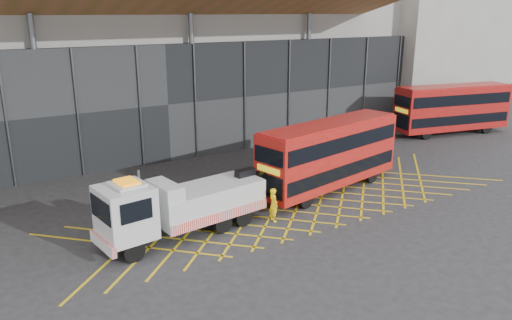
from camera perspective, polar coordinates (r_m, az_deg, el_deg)
ground_plane at (r=25.11m, az=-4.07°, el=-7.13°), size 120.00×120.00×0.00m
road_markings at (r=27.46m, az=4.86°, el=-4.99°), size 26.36×7.16×0.01m
construction_building at (r=40.79m, az=-14.34°, el=14.56°), size 55.00×23.97×18.00m
east_building at (r=55.99m, az=18.49°, el=15.72°), size 15.00×12.00×20.00m
recovery_truck at (r=23.28m, az=-8.81°, el=-5.14°), size 9.62×3.29×3.33m
bus_towed at (r=29.14m, az=8.43°, el=0.82°), size 10.21×4.23×4.05m
bus_second at (r=45.63m, az=21.52°, el=5.64°), size 10.46×4.41×4.15m
worker at (r=24.91m, az=2.02°, el=-5.13°), size 0.50×0.68×1.73m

